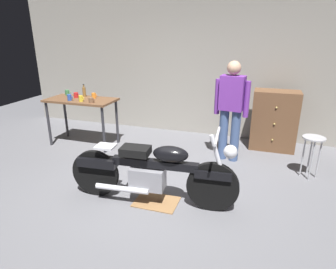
# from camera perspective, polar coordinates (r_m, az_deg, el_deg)

# --- Properties ---
(ground_plane) EXTENTS (12.00, 12.00, 0.00)m
(ground_plane) POSITION_cam_1_polar(r_m,az_deg,el_deg) (4.03, -3.39, -11.93)
(ground_plane) COLOR slate
(back_wall) EXTENTS (8.00, 0.12, 3.10)m
(back_wall) POSITION_cam_1_polar(r_m,az_deg,el_deg) (6.15, 6.09, 14.32)
(back_wall) COLOR gray
(back_wall) RESTS_ON ground_plane
(workbench) EXTENTS (1.30, 0.64, 0.90)m
(workbench) POSITION_cam_1_polar(r_m,az_deg,el_deg) (5.77, -16.56, 5.58)
(workbench) COLOR brown
(workbench) RESTS_ON ground_plane
(motorcycle) EXTENTS (2.19, 0.60, 1.00)m
(motorcycle) POSITION_cam_1_polar(r_m,az_deg,el_deg) (3.70, -3.06, -7.09)
(motorcycle) COLOR black
(motorcycle) RESTS_ON ground_plane
(person_standing) EXTENTS (0.57, 0.27, 1.67)m
(person_standing) POSITION_cam_1_polar(r_m,az_deg,el_deg) (4.91, 12.23, 5.22)
(person_standing) COLOR #415886
(person_standing) RESTS_ON ground_plane
(shop_stool) EXTENTS (0.32, 0.32, 0.64)m
(shop_stool) POSITION_cam_1_polar(r_m,az_deg,el_deg) (4.81, 26.42, -2.06)
(shop_stool) COLOR #B2B2B7
(shop_stool) RESTS_ON ground_plane
(wooden_dresser) EXTENTS (0.80, 0.47, 1.10)m
(wooden_dresser) POSITION_cam_1_polar(r_m,az_deg,el_deg) (5.71, 20.02, 2.59)
(wooden_dresser) COLOR brown
(wooden_dresser) RESTS_ON ground_plane
(drip_tray) EXTENTS (0.56, 0.40, 0.01)m
(drip_tray) POSITION_cam_1_polar(r_m,az_deg,el_deg) (3.90, -2.29, -13.00)
(drip_tray) COLOR olive
(drip_tray) RESTS_ON ground_plane
(mug_green_speckled) EXTENTS (0.12, 0.08, 0.11)m
(mug_green_speckled) POSITION_cam_1_polar(r_m,az_deg,el_deg) (6.15, -19.08, 7.74)
(mug_green_speckled) COLOR #3D7F4C
(mug_green_speckled) RESTS_ON workbench
(mug_brown_stoneware) EXTENTS (0.12, 0.09, 0.09)m
(mug_brown_stoneware) POSITION_cam_1_polar(r_m,az_deg,el_deg) (5.37, -14.76, 6.49)
(mug_brown_stoneware) COLOR brown
(mug_brown_stoneware) RESTS_ON workbench
(mug_blue_enamel) EXTENTS (0.11, 0.07, 0.11)m
(mug_blue_enamel) POSITION_cam_1_polar(r_m,az_deg,el_deg) (5.66, -18.68, 6.86)
(mug_blue_enamel) COLOR #2D51AD
(mug_blue_enamel) RESTS_ON workbench
(mug_yellow_tall) EXTENTS (0.11, 0.07, 0.11)m
(mug_yellow_tall) POSITION_cam_1_polar(r_m,az_deg,el_deg) (5.52, -16.64, 6.74)
(mug_yellow_tall) COLOR yellow
(mug_yellow_tall) RESTS_ON workbench
(mug_orange_travel) EXTENTS (0.11, 0.08, 0.10)m
(mug_orange_travel) POSITION_cam_1_polar(r_m,az_deg,el_deg) (5.74, -14.29, 7.38)
(mug_orange_travel) COLOR orange
(mug_orange_travel) RESTS_ON workbench
(mug_red_diner) EXTENTS (0.12, 0.08, 0.10)m
(mug_red_diner) POSITION_cam_1_polar(r_m,az_deg,el_deg) (5.87, -17.52, 7.35)
(mug_red_diner) COLOR red
(mug_red_diner) RESTS_ON workbench
(bottle) EXTENTS (0.06, 0.06, 0.24)m
(bottle) POSITION_cam_1_polar(r_m,az_deg,el_deg) (5.91, -16.06, 8.03)
(bottle) COLOR olive
(bottle) RESTS_ON workbench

